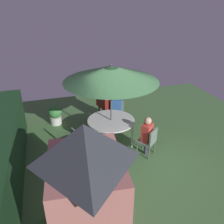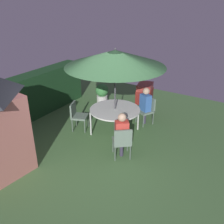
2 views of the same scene
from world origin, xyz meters
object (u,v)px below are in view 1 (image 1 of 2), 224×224
patio_table (111,121)px  chair_near_shed (149,140)px  bbq_grill (106,100)px  person_in_red (147,132)px  potted_plant_by_shed (55,114)px  garden_shed (87,188)px  chair_far_side (117,111)px  person_in_blue (117,106)px  chair_toward_hedge (80,140)px  patio_umbrella (111,73)px

patio_table → chair_near_shed: 1.38m
bbq_grill → person_in_red: person_in_red is taller
chair_near_shed → potted_plant_by_shed: 3.78m
garden_shed → person_in_red: garden_shed is taller
bbq_grill → potted_plant_by_shed: (0.22, 1.93, -0.44)m
chair_far_side → chair_near_shed: bearing=-172.0°
potted_plant_by_shed → person_in_blue: 2.34m
chair_toward_hedge → person_in_blue: size_ratio=0.71×
patio_umbrella → chair_far_side: bearing=-27.1°
chair_near_shed → potted_plant_by_shed: (2.79, 2.54, -0.11)m
patio_umbrella → potted_plant_by_shed: 3.09m
bbq_grill → person_in_red: size_ratio=0.95×
garden_shed → chair_toward_hedge: garden_shed is taller
chair_far_side → person_in_blue: person_in_blue is taller
garden_shed → person_in_blue: 4.70m
chair_toward_hedge → garden_shed: bearing=174.1°
bbq_grill → chair_near_shed: 2.66m
patio_table → garden_shed: bearing=156.6°
potted_plant_by_shed → chair_far_side: bearing=-105.9°
potted_plant_by_shed → chair_toward_hedge: bearing=-165.6°
garden_shed → potted_plant_by_shed: garden_shed is taller
chair_near_shed → chair_toward_hedge: same height
chair_far_side → chair_toward_hedge: 2.29m
patio_table → bbq_grill: bearing=-9.5°
potted_plant_by_shed → patio_table: bearing=-136.2°
patio_table → chair_toward_hedge: 1.22m
bbq_grill → chair_far_side: bearing=-143.1°
garden_shed → patio_umbrella: (3.22, -1.39, 1.01)m
chair_toward_hedge → person_in_blue: 2.23m
chair_far_side → chair_toward_hedge: (-1.57, 1.67, 0.00)m
chair_near_shed → person_in_red: bearing=39.7°
garden_shed → person_in_blue: garden_shed is taller
patio_table → person_in_blue: bearing=-27.1°
chair_near_shed → patio_umbrella: bearing=39.7°
bbq_grill → potted_plant_by_shed: size_ratio=1.56×
bbq_grill → patio_umbrella: bearing=170.5°
chair_near_shed → person_in_blue: bearing=9.3°
chair_near_shed → potted_plant_by_shed: bearing=42.4°
patio_table → patio_umbrella: (-0.00, 0.00, 1.59)m
potted_plant_by_shed → person_in_red: bearing=-137.6°
chair_toward_hedge → potted_plant_by_shed: bearing=14.4°
patio_table → chair_near_shed: (-1.04, -0.87, -0.23)m
patio_table → potted_plant_by_shed: bearing=43.8°
chair_near_shed → person_in_blue: 2.12m
chair_far_side → potted_plant_by_shed: chair_far_side is taller
patio_umbrella → person_in_red: 2.01m
chair_toward_hedge → potted_plant_by_shed: 2.28m
person_in_red → chair_near_shed: bearing=-140.3°
garden_shed → bbq_grill: bearing=-19.1°
chair_near_shed → potted_plant_by_shed: chair_near_shed is taller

